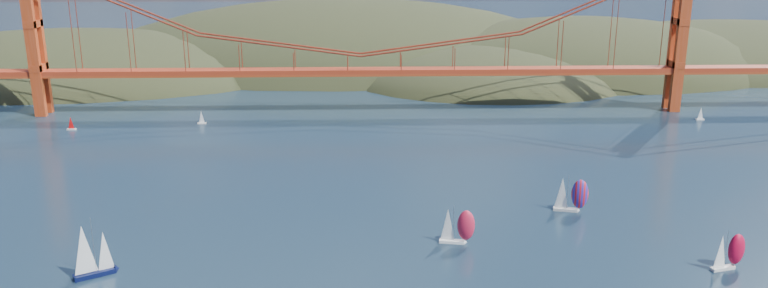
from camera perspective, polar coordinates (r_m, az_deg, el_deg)
The scene contains 9 objects.
headlands at distance 388.18m, azimuth 4.94°, elevation 4.25°, with size 725.00×225.00×96.00m.
bridge at distance 280.97m, azimuth -2.15°, elevation 8.86°, with size 552.00×12.00×55.00m.
sloop_navy at distance 164.52m, azimuth -21.48°, elevation -7.60°, with size 8.74×7.44×12.78m.
racer_0 at distance 169.83m, azimuth 5.54°, elevation -6.19°, with size 8.10×4.13×9.10m.
racer_1 at distance 172.61m, azimuth 24.76°, elevation -7.42°, with size 7.75×4.52×8.68m.
racer_rwb at distance 192.93m, azimuth 14.02°, elevation -3.71°, with size 8.61×4.94×9.65m.
distant_boat_2 at distance 283.09m, azimuth -22.75°, elevation 1.47°, with size 3.00×2.00×4.70m.
distant_boat_3 at distance 276.83m, azimuth -13.73°, elevation 1.98°, with size 3.00×2.00×4.70m.
distant_boat_4 at distance 297.75m, azimuth 22.98°, elevation 2.14°, with size 3.00×2.00×4.70m.
Camera 1 is at (0.23, -98.46, 69.66)m, focal length 35.00 mm.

